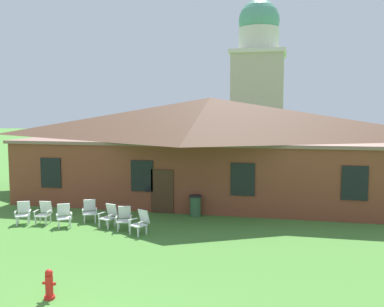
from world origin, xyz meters
name	(u,v)px	position (x,y,z in m)	size (l,w,h in m)	color
brick_building	(210,146)	(0.00, 17.37, 2.87)	(20.09, 10.40, 5.63)	brown
dome_tower	(258,86)	(1.56, 35.03, 7.30)	(5.18, 5.18, 16.22)	#BCB29E
lawn_chair_by_porch	(23,212)	(-6.75, 9.20, 0.50)	(0.81, 0.85, 0.96)	white
lawn_chair_near_door	(44,212)	(-5.87, 9.40, 0.50)	(0.69, 0.72, 0.96)	silver
lawn_chair_left_end	(64,215)	(-4.79, 9.13, 0.50)	(0.84, 0.87, 0.96)	white
lawn_chair_middle	(90,210)	(-4.11, 10.16, 0.50)	(0.81, 0.85, 0.96)	white
lawn_chair_right_end	(109,215)	(-2.91, 9.51, 0.50)	(0.75, 0.80, 0.96)	silver
lawn_chair_far_side	(124,218)	(-2.13, 9.24, 0.50)	(0.74, 0.79, 0.96)	silver
lawn_chair_under_eave	(140,222)	(-1.25, 8.76, 0.50)	(0.82, 0.85, 0.96)	white
fire_hydrant	(49,285)	(-1.62, 2.64, 0.38)	(0.36, 0.28, 0.79)	red
trash_bin	(195,206)	(0.26, 12.08, 0.50)	(0.56, 0.56, 0.98)	#335638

